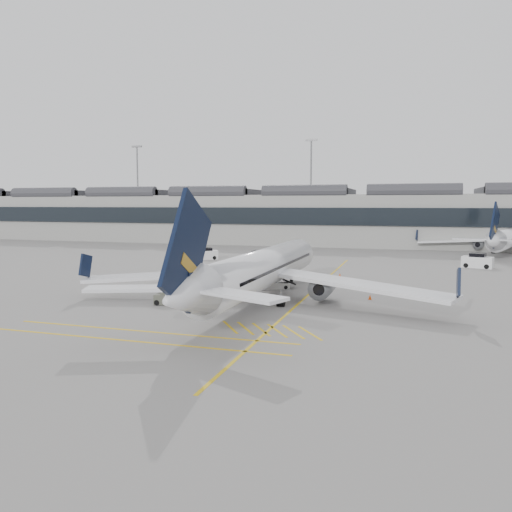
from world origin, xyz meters
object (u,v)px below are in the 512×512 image
(belt_loader, at_px, (272,284))
(ramp_agent_a, at_px, (244,286))
(ramp_agent_b, at_px, (230,287))
(pushback_tug, at_px, (168,298))
(baggage_cart_a, at_px, (182,285))
(airliner_main, at_px, (261,270))

(belt_loader, height_order, ramp_agent_a, belt_loader)
(ramp_agent_b, distance_m, pushback_tug, 6.61)
(baggage_cart_a, bearing_deg, ramp_agent_a, 30.29)
(ramp_agent_a, xyz_separation_m, ramp_agent_b, (-0.74, -1.96, 0.13))
(ramp_agent_b, bearing_deg, ramp_agent_a, -121.71)
(ramp_agent_a, relative_size, ramp_agent_b, 0.87)
(belt_loader, height_order, baggage_cart_a, baggage_cart_a)
(airliner_main, distance_m, pushback_tug, 8.92)
(belt_loader, relative_size, ramp_agent_b, 2.20)
(airliner_main, height_order, baggage_cart_a, airliner_main)
(ramp_agent_b, bearing_deg, pushback_tug, 40.64)
(belt_loader, height_order, pushback_tug, belt_loader)
(baggage_cart_a, bearing_deg, ramp_agent_b, 14.07)
(belt_loader, distance_m, ramp_agent_b, 6.53)
(ramp_agent_b, bearing_deg, baggage_cart_a, 2.30)
(baggage_cart_a, xyz_separation_m, ramp_agent_b, (4.68, 1.11, -0.12))
(baggage_cart_a, bearing_deg, pushback_tug, -81.09)
(airliner_main, xyz_separation_m, pushback_tug, (-7.60, -3.99, -2.41))
(baggage_cart_a, height_order, pushback_tug, baggage_cart_a)
(ramp_agent_a, xyz_separation_m, pushback_tug, (-4.84, -7.14, -0.28))
(airliner_main, bearing_deg, belt_loader, 97.90)
(ramp_agent_b, bearing_deg, airliner_main, 150.30)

